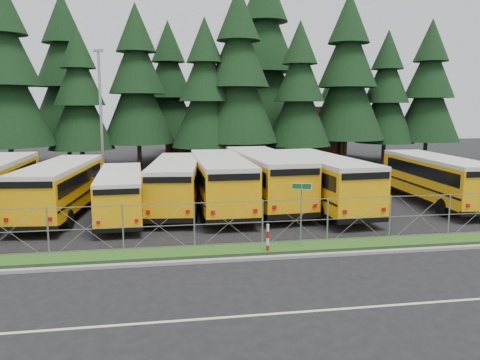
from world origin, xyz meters
name	(u,v)px	position (x,y,z in m)	size (l,w,h in m)	color
ground	(279,237)	(0.00, 0.00, 0.00)	(120.00, 120.00, 0.00)	black
curb	(297,256)	(0.00, -3.10, 0.06)	(50.00, 0.25, 0.12)	gray
grass_verge	(288,247)	(0.00, -1.70, 0.03)	(50.00, 1.40, 0.06)	#1B4814
road_lane_line	(343,309)	(0.00, -8.00, 0.01)	(50.00, 0.12, 0.01)	beige
chainlink_fence	(285,221)	(0.00, -1.00, 1.00)	(44.00, 0.10, 2.00)	#93959B
brick_building	(250,130)	(6.00, 40.00, 3.00)	(22.00, 10.00, 6.00)	brown
bus_1	(63,189)	(-10.84, 6.27, 1.47)	(2.65, 11.24, 2.95)	#EA9E07
bus_2	(121,195)	(-7.60, 5.10, 1.28)	(2.31, 9.80, 2.57)	#EA9E07
bus_3	(177,185)	(-4.52, 6.79, 1.46)	(2.63, 11.15, 2.92)	#EA9E07
bus_4	(220,183)	(-2.01, 6.39, 1.56)	(2.82, 11.93, 3.13)	#EA9E07
bus_5	(264,179)	(0.79, 7.06, 1.62)	(2.91, 12.33, 3.23)	#EA9E07
bus_6	(319,182)	(3.81, 5.59, 1.58)	(2.84, 12.04, 3.16)	#EA9E07
bus_east	(433,180)	(11.28, 5.78, 1.49)	(2.69, 11.39, 2.99)	#EA9E07
street_sign	(301,201)	(0.53, -1.74, 2.03)	(0.80, 0.53, 2.81)	#93959B
striped_bollard	(268,238)	(-1.03, -2.19, 0.60)	(0.11, 0.11, 1.20)	#B20C0C
light_standard	(101,114)	(-9.76, 15.65, 5.50)	(0.70, 0.35, 10.14)	#93959B
conifer_1	(5,76)	(-18.69, 23.77, 8.62)	(7.80, 7.80, 17.25)	black
conifer_2	(80,98)	(-12.90, 25.80, 6.75)	(6.11, 6.11, 13.51)	black
conifer_3	(137,86)	(-7.65, 27.64, 8.02)	(7.25, 7.25, 16.03)	black
conifer_4	(205,94)	(-1.16, 24.89, 7.19)	(6.50, 6.50, 14.38)	black
conifer_5	(238,79)	(2.09, 25.02, 8.68)	(7.85, 7.85, 17.36)	black
conifer_6	(299,94)	(8.23, 25.01, 7.19)	(6.50, 6.50, 14.37)	black
conifer_7	(347,79)	(13.78, 26.43, 8.80)	(7.96, 7.96, 17.61)	black
conifer_8	(386,97)	(18.76, 27.60, 7.07)	(6.39, 6.39, 14.13)	black
conifer_9	(429,91)	(23.40, 27.03, 7.65)	(6.92, 6.92, 15.30)	black
conifer_10	(65,79)	(-15.29, 32.06, 8.88)	(8.03, 8.03, 17.77)	black
conifer_11	(169,91)	(-4.47, 33.31, 7.71)	(6.97, 6.97, 15.42)	black
conifer_12	(264,63)	(6.23, 32.46, 10.87)	(9.83, 9.83, 21.75)	black
conifer_13	(341,94)	(15.53, 32.36, 7.42)	(6.71, 6.71, 14.84)	black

